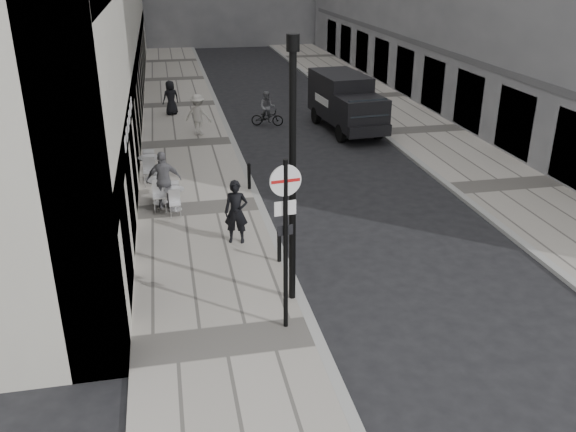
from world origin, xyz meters
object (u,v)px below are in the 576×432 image
at_px(cyclist, 267,112).
at_px(panel_van, 345,100).
at_px(sign_post, 285,224).
at_px(walking_man, 236,212).
at_px(lamppost, 293,162).

bearing_deg(cyclist, panel_van, -6.69).
xyz_separation_m(sign_post, cyclist, (2.63, 17.59, -1.97)).
xyz_separation_m(walking_man, cyclist, (3.15, 13.04, -0.39)).
xyz_separation_m(sign_post, lamppost, (0.40, 1.18, 0.94)).
xyz_separation_m(panel_van, cyclist, (-3.49, 1.50, -0.79)).
relative_size(panel_van, cyclist, 3.33).
distance_m(walking_man, cyclist, 13.42).
bearing_deg(walking_man, cyclist, 91.42).
height_order(sign_post, cyclist, sign_post).
bearing_deg(lamppost, sign_post, -108.65).
distance_m(sign_post, panel_van, 17.25).
distance_m(walking_man, panel_van, 13.32).
xyz_separation_m(walking_man, panel_van, (6.64, 11.54, 0.40)).
distance_m(sign_post, lamppost, 1.56).
xyz_separation_m(sign_post, panel_van, (6.12, 16.09, -1.18)).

